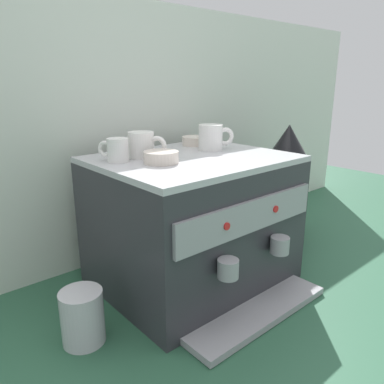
% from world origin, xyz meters
% --- Properties ---
extents(ground_plane, '(4.00, 4.00, 0.00)m').
position_xyz_m(ground_plane, '(0.00, 0.00, 0.00)').
color(ground_plane, '#28563D').
extents(tiled_backsplash_wall, '(2.80, 0.03, 0.92)m').
position_xyz_m(tiled_backsplash_wall, '(0.00, 0.33, 0.46)').
color(tiled_backsplash_wall, silver).
rests_on(tiled_backsplash_wall, ground_plane).
extents(espresso_machine, '(0.58, 0.58, 0.42)m').
position_xyz_m(espresso_machine, '(0.00, -0.00, 0.21)').
color(espresso_machine, '#2D2D33').
rests_on(espresso_machine, ground_plane).
extents(ceramic_cup_0, '(0.09, 0.11, 0.08)m').
position_xyz_m(ceramic_cup_0, '(-0.13, 0.08, 0.46)').
color(ceramic_cup_0, white).
rests_on(ceramic_cup_0, espresso_machine).
extents(ceramic_cup_1, '(0.07, 0.09, 0.07)m').
position_xyz_m(ceramic_cup_1, '(-0.21, 0.08, 0.45)').
color(ceramic_cup_1, white).
rests_on(ceramic_cup_1, espresso_machine).
extents(ceramic_cup_2, '(0.12, 0.08, 0.08)m').
position_xyz_m(ceramic_cup_2, '(0.13, 0.04, 0.46)').
color(ceramic_cup_2, white).
rests_on(ceramic_cup_2, espresso_machine).
extents(ceramic_bowl_0, '(0.10, 0.10, 0.03)m').
position_xyz_m(ceramic_bowl_0, '(-0.13, -0.02, 0.44)').
color(ceramic_bowl_0, beige).
rests_on(ceramic_bowl_0, espresso_machine).
extents(ceramic_bowl_1, '(0.10, 0.10, 0.03)m').
position_xyz_m(ceramic_bowl_1, '(0.15, 0.15, 0.44)').
color(ceramic_bowl_1, beige).
rests_on(ceramic_bowl_1, espresso_machine).
extents(coffee_grinder, '(0.18, 0.18, 0.48)m').
position_xyz_m(coffee_grinder, '(0.52, 0.01, 0.23)').
color(coffee_grinder, black).
rests_on(coffee_grinder, ground_plane).
extents(milk_pitcher, '(0.11, 0.11, 0.14)m').
position_xyz_m(milk_pitcher, '(-0.42, -0.06, 0.07)').
color(milk_pitcher, '#B7B7BC').
rests_on(milk_pitcher, ground_plane).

